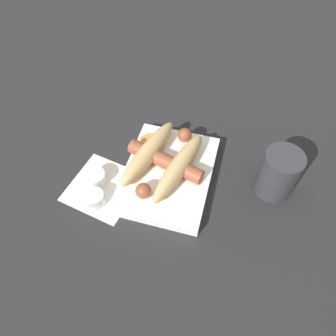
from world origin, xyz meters
name	(u,v)px	position (x,y,z in m)	size (l,w,h in m)	color
ground_plane	(168,178)	(0.00, 0.00, 0.00)	(3.00, 3.00, 0.00)	#232326
food_tray	(168,175)	(0.00, 0.00, 0.01)	(0.24, 0.18, 0.03)	white
bread_roll	(163,160)	(0.01, 0.01, 0.05)	(0.22, 0.16, 0.05)	tan
sausage	(165,161)	(0.01, 0.01, 0.04)	(0.20, 0.17, 0.03)	brown
pickled_veggies	(149,141)	(0.07, 0.06, 0.03)	(0.06, 0.05, 0.00)	#F99E4C
napkin	(103,187)	(-0.06, 0.13, 0.00)	(0.16, 0.16, 0.00)	white
condiment_cup_near	(96,179)	(-0.05, 0.15, 0.01)	(0.04, 0.04, 0.03)	silver
condiment_cup_far	(94,199)	(-0.10, 0.13, 0.01)	(0.04, 0.04, 0.03)	silver
drink_glass	(278,174)	(0.03, -0.22, 0.05)	(0.08, 0.08, 0.11)	#333338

